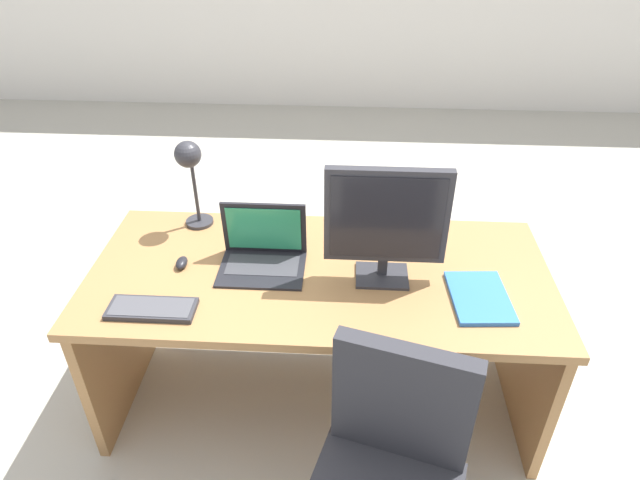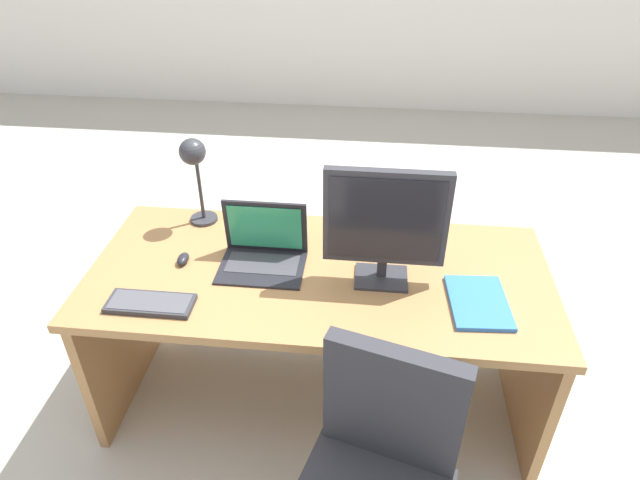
{
  "view_description": "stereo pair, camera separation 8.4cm",
  "coord_description": "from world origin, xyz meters",
  "px_view_note": "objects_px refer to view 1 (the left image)",
  "views": [
    {
      "loc": [
        0.11,
        -1.73,
        2.06
      ],
      "look_at": [
        0.0,
        0.04,
        0.86
      ],
      "focal_mm": 31.24,
      "sensor_mm": 36.0,
      "label": 1
    },
    {
      "loc": [
        0.19,
        -1.72,
        2.06
      ],
      "look_at": [
        0.0,
        0.04,
        0.86
      ],
      "focal_mm": 31.24,
      "sensor_mm": 36.0,
      "label": 2
    }
  ],
  "objects_px": {
    "desk": "(320,303)",
    "mouse": "(182,263)",
    "monitor": "(386,220)",
    "laptop": "(263,246)",
    "keyboard": "(152,309)",
    "book": "(480,297)",
    "desk_lamp": "(190,166)"
  },
  "relations": [
    {
      "from": "monitor",
      "to": "book",
      "type": "relative_size",
      "value": 1.52
    },
    {
      "from": "keyboard",
      "to": "mouse",
      "type": "height_order",
      "value": "mouse"
    },
    {
      "from": "laptop",
      "to": "book",
      "type": "xyz_separation_m",
      "value": [
        0.82,
        -0.19,
        -0.06
      ]
    },
    {
      "from": "desk",
      "to": "keyboard",
      "type": "height_order",
      "value": "keyboard"
    },
    {
      "from": "desk",
      "to": "mouse",
      "type": "height_order",
      "value": "mouse"
    },
    {
      "from": "keyboard",
      "to": "desk_lamp",
      "type": "xyz_separation_m",
      "value": [
        0.03,
        0.56,
        0.28
      ]
    },
    {
      "from": "monitor",
      "to": "book",
      "type": "distance_m",
      "value": 0.45
    },
    {
      "from": "mouse",
      "to": "desk_lamp",
      "type": "relative_size",
      "value": 0.19
    },
    {
      "from": "keyboard",
      "to": "mouse",
      "type": "distance_m",
      "value": 0.27
    },
    {
      "from": "laptop",
      "to": "desk_lamp",
      "type": "relative_size",
      "value": 0.83
    },
    {
      "from": "book",
      "to": "mouse",
      "type": "bearing_deg",
      "value": 173.33
    },
    {
      "from": "laptop",
      "to": "book",
      "type": "bearing_deg",
      "value": -13.07
    },
    {
      "from": "mouse",
      "to": "laptop",
      "type": "bearing_deg",
      "value": 10.15
    },
    {
      "from": "monitor",
      "to": "laptop",
      "type": "bearing_deg",
      "value": 170.26
    },
    {
      "from": "laptop",
      "to": "desk_lamp",
      "type": "distance_m",
      "value": 0.46
    },
    {
      "from": "monitor",
      "to": "book",
      "type": "height_order",
      "value": "monitor"
    },
    {
      "from": "desk_lamp",
      "to": "laptop",
      "type": "bearing_deg",
      "value": -36.21
    },
    {
      "from": "mouse",
      "to": "desk_lamp",
      "type": "bearing_deg",
      "value": 91.19
    },
    {
      "from": "keyboard",
      "to": "book",
      "type": "distance_m",
      "value": 1.18
    },
    {
      "from": "desk_lamp",
      "to": "keyboard",
      "type": "bearing_deg",
      "value": -93.06
    },
    {
      "from": "desk",
      "to": "mouse",
      "type": "xyz_separation_m",
      "value": [
        -0.54,
        -0.05,
        0.23
      ]
    },
    {
      "from": "desk",
      "to": "book",
      "type": "relative_size",
      "value": 5.9
    },
    {
      "from": "desk_lamp",
      "to": "mouse",
      "type": "bearing_deg",
      "value": -88.81
    },
    {
      "from": "desk",
      "to": "monitor",
      "type": "relative_size",
      "value": 3.88
    },
    {
      "from": "laptop",
      "to": "keyboard",
      "type": "xyz_separation_m",
      "value": [
        -0.36,
        -0.33,
        -0.06
      ]
    },
    {
      "from": "desk",
      "to": "monitor",
      "type": "xyz_separation_m",
      "value": [
        0.24,
        -0.08,
        0.47
      ]
    },
    {
      "from": "monitor",
      "to": "laptop",
      "type": "relative_size",
      "value": 1.39
    },
    {
      "from": "monitor",
      "to": "book",
      "type": "bearing_deg",
      "value": -17.34
    },
    {
      "from": "laptop",
      "to": "keyboard",
      "type": "relative_size",
      "value": 1.07
    },
    {
      "from": "laptop",
      "to": "desk_lamp",
      "type": "height_order",
      "value": "desk_lamp"
    },
    {
      "from": "laptop",
      "to": "mouse",
      "type": "distance_m",
      "value": 0.33
    },
    {
      "from": "keyboard",
      "to": "desk_lamp",
      "type": "relative_size",
      "value": 0.77
    }
  ]
}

